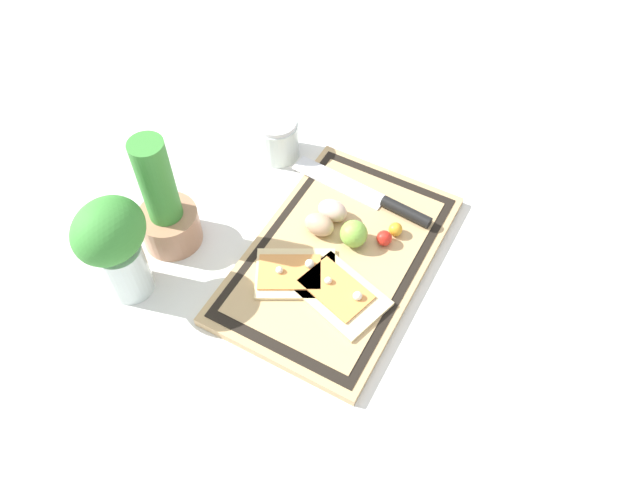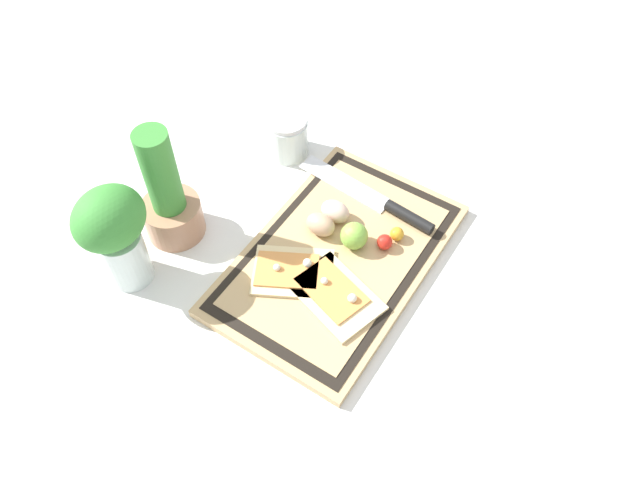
{
  "view_description": "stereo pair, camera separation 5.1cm",
  "coord_description": "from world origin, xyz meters",
  "px_view_note": "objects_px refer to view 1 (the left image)",
  "views": [
    {
      "loc": [
        -0.59,
        -0.28,
        0.93
      ],
      "look_at": [
        0.0,
        0.04,
        0.04
      ],
      "focal_mm": 35.0,
      "sensor_mm": 36.0,
      "label": 1
    },
    {
      "loc": [
        -0.56,
        -0.33,
        0.93
      ],
      "look_at": [
        0.0,
        0.04,
        0.04
      ],
      "focal_mm": 35.0,
      "sensor_mm": 36.0,
      "label": 2
    }
  ],
  "objects_px": {
    "egg_pink": "(333,211)",
    "cherry_tomato_yellow": "(396,229)",
    "pizza_slice_near": "(340,293)",
    "herb_pot": "(165,209)",
    "sauce_jar": "(278,140)",
    "pizza_slice_far": "(294,273)",
    "egg_brown": "(319,225)",
    "knife": "(383,202)",
    "herb_glass": "(114,244)",
    "cherry_tomato_red": "(384,238)",
    "lime": "(354,234)"
  },
  "relations": [
    {
      "from": "egg_pink",
      "to": "lime",
      "type": "relative_size",
      "value": 1.13
    },
    {
      "from": "egg_brown",
      "to": "sauce_jar",
      "type": "relative_size",
      "value": 0.63
    },
    {
      "from": "knife",
      "to": "sauce_jar",
      "type": "distance_m",
      "value": 0.26
    },
    {
      "from": "egg_pink",
      "to": "cherry_tomato_red",
      "type": "bearing_deg",
      "value": -93.93
    },
    {
      "from": "knife",
      "to": "cherry_tomato_yellow",
      "type": "distance_m",
      "value": 0.07
    },
    {
      "from": "sauce_jar",
      "to": "herb_glass",
      "type": "xyz_separation_m",
      "value": [
        -0.41,
        0.06,
        0.09
      ]
    },
    {
      "from": "egg_brown",
      "to": "lime",
      "type": "xyz_separation_m",
      "value": [
        0.01,
        -0.07,
        0.0
      ]
    },
    {
      "from": "pizza_slice_near",
      "to": "pizza_slice_far",
      "type": "bearing_deg",
      "value": 90.78
    },
    {
      "from": "pizza_slice_far",
      "to": "herb_glass",
      "type": "relative_size",
      "value": 0.82
    },
    {
      "from": "sauce_jar",
      "to": "lime",
      "type": "bearing_deg",
      "value": -120.47
    },
    {
      "from": "egg_brown",
      "to": "cherry_tomato_yellow",
      "type": "distance_m",
      "value": 0.14
    },
    {
      "from": "knife",
      "to": "herb_glass",
      "type": "xyz_separation_m",
      "value": [
        -0.37,
        0.31,
        0.1
      ]
    },
    {
      "from": "pizza_slice_near",
      "to": "herb_pot",
      "type": "height_order",
      "value": "herb_pot"
    },
    {
      "from": "pizza_slice_far",
      "to": "herb_glass",
      "type": "distance_m",
      "value": 0.3
    },
    {
      "from": "lime",
      "to": "pizza_slice_near",
      "type": "bearing_deg",
      "value": -164.6
    },
    {
      "from": "herb_glass",
      "to": "lime",
      "type": "bearing_deg",
      "value": -49.39
    },
    {
      "from": "knife",
      "to": "cherry_tomato_yellow",
      "type": "xyz_separation_m",
      "value": [
        -0.05,
        -0.05,
        0.0
      ]
    },
    {
      "from": "knife",
      "to": "lime",
      "type": "height_order",
      "value": "lime"
    },
    {
      "from": "pizza_slice_near",
      "to": "egg_pink",
      "type": "distance_m",
      "value": 0.17
    },
    {
      "from": "egg_pink",
      "to": "cherry_tomato_yellow",
      "type": "height_order",
      "value": "egg_pink"
    },
    {
      "from": "pizza_slice_near",
      "to": "herb_glass",
      "type": "height_order",
      "value": "herb_glass"
    },
    {
      "from": "egg_brown",
      "to": "cherry_tomato_red",
      "type": "height_order",
      "value": "egg_brown"
    },
    {
      "from": "lime",
      "to": "sauce_jar",
      "type": "height_order",
      "value": "sauce_jar"
    },
    {
      "from": "egg_pink",
      "to": "egg_brown",
      "type": "bearing_deg",
      "value": 171.99
    },
    {
      "from": "pizza_slice_far",
      "to": "cherry_tomato_red",
      "type": "bearing_deg",
      "value": -37.85
    },
    {
      "from": "pizza_slice_far",
      "to": "cherry_tomato_yellow",
      "type": "relative_size",
      "value": 6.71
    },
    {
      "from": "knife",
      "to": "egg_brown",
      "type": "distance_m",
      "value": 0.14
    },
    {
      "from": "lime",
      "to": "herb_pot",
      "type": "relative_size",
      "value": 0.2
    },
    {
      "from": "knife",
      "to": "herb_pot",
      "type": "height_order",
      "value": "herb_pot"
    },
    {
      "from": "egg_brown",
      "to": "cherry_tomato_yellow",
      "type": "bearing_deg",
      "value": -63.43
    },
    {
      "from": "cherry_tomato_yellow",
      "to": "herb_pot",
      "type": "distance_m",
      "value": 0.41
    },
    {
      "from": "pizza_slice_near",
      "to": "cherry_tomato_red",
      "type": "relative_size",
      "value": 6.15
    },
    {
      "from": "lime",
      "to": "cherry_tomato_red",
      "type": "xyz_separation_m",
      "value": [
        0.03,
        -0.05,
        -0.01
      ]
    },
    {
      "from": "knife",
      "to": "herb_glass",
      "type": "height_order",
      "value": "herb_glass"
    },
    {
      "from": "pizza_slice_far",
      "to": "knife",
      "type": "bearing_deg",
      "value": -16.94
    },
    {
      "from": "cherry_tomato_yellow",
      "to": "lime",
      "type": "bearing_deg",
      "value": 132.76
    },
    {
      "from": "knife",
      "to": "pizza_slice_near",
      "type": "bearing_deg",
      "value": -174.34
    },
    {
      "from": "cherry_tomato_yellow",
      "to": "pizza_slice_near",
      "type": "bearing_deg",
      "value": 170.53
    },
    {
      "from": "pizza_slice_far",
      "to": "cherry_tomato_red",
      "type": "relative_size",
      "value": 6.04
    },
    {
      "from": "knife",
      "to": "herb_pot",
      "type": "bearing_deg",
      "value": 128.19
    },
    {
      "from": "sauce_jar",
      "to": "pizza_slice_far",
      "type": "bearing_deg",
      "value": -143.86
    },
    {
      "from": "cherry_tomato_yellow",
      "to": "knife",
      "type": "bearing_deg",
      "value": 42.81
    },
    {
      "from": "cherry_tomato_red",
      "to": "herb_glass",
      "type": "height_order",
      "value": "herb_glass"
    },
    {
      "from": "herb_pot",
      "to": "herb_glass",
      "type": "bearing_deg",
      "value": -179.68
    },
    {
      "from": "egg_brown",
      "to": "lime",
      "type": "height_order",
      "value": "lime"
    },
    {
      "from": "knife",
      "to": "lime",
      "type": "xyz_separation_m",
      "value": [
        -0.11,
        0.01,
        0.02
      ]
    },
    {
      "from": "knife",
      "to": "cherry_tomato_red",
      "type": "height_order",
      "value": "cherry_tomato_red"
    },
    {
      "from": "cherry_tomato_red",
      "to": "herb_glass",
      "type": "relative_size",
      "value": 0.14
    },
    {
      "from": "egg_pink",
      "to": "sauce_jar",
      "type": "bearing_deg",
      "value": 58.84
    },
    {
      "from": "pizza_slice_near",
      "to": "pizza_slice_far",
      "type": "xyz_separation_m",
      "value": [
        -0.0,
        0.09,
        0.0
      ]
    }
  ]
}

